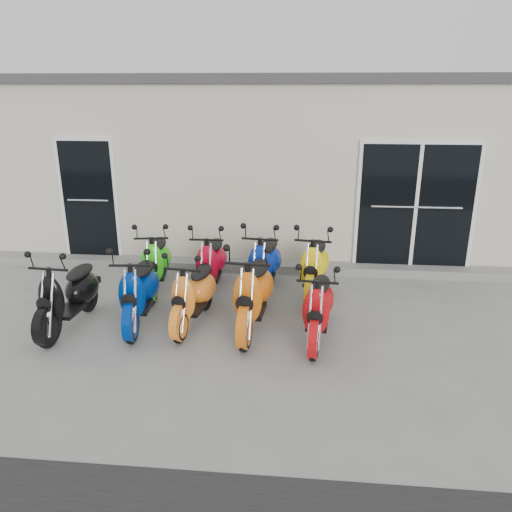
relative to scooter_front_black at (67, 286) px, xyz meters
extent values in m
plane|color=gray|center=(2.45, 0.47, -0.61)|extent=(80.00, 80.00, 0.00)
cube|color=beige|center=(2.45, 5.67, 0.99)|extent=(14.00, 6.00, 3.20)
cube|color=#3F3F42|center=(2.45, 5.67, 2.67)|extent=(14.20, 6.20, 0.16)
cube|color=gray|center=(2.45, 2.49, -0.54)|extent=(14.00, 0.40, 0.15)
cube|color=black|center=(-0.75, 2.64, 0.65)|extent=(1.07, 0.08, 2.22)
cube|color=black|center=(5.05, 2.64, 0.65)|extent=(2.02, 0.08, 2.22)
camera|label=1|loc=(3.12, -5.94, 2.54)|focal=35.00mm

